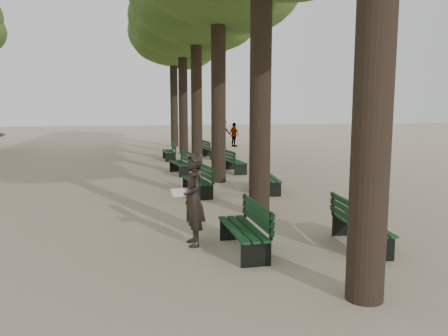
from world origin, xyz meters
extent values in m
plane|color=tan|center=(0.00, 0.00, 0.00)|extent=(120.00, 120.00, 0.00)
cylinder|color=#33261C|center=(1.50, -2.00, 3.75)|extent=(0.52, 0.52, 7.50)
cylinder|color=#33261C|center=(1.50, 3.00, 3.75)|extent=(0.52, 0.52, 7.50)
cylinder|color=#33261C|center=(1.50, 8.00, 3.75)|extent=(0.52, 0.52, 7.50)
cylinder|color=#33261C|center=(1.50, 13.00, 3.75)|extent=(0.52, 0.52, 7.50)
cylinder|color=#33261C|center=(1.50, 18.00, 3.75)|extent=(0.52, 0.52, 7.50)
ellipsoid|color=#32531C|center=(1.50, 18.00, 7.70)|extent=(6.00, 6.00, 4.50)
cylinder|color=#33261C|center=(1.50, 23.00, 3.75)|extent=(0.52, 0.52, 7.50)
ellipsoid|color=#32531C|center=(1.50, 23.00, 7.70)|extent=(6.00, 6.00, 4.50)
cube|color=black|center=(0.35, 0.30, 0.23)|extent=(0.55, 1.81, 0.45)
cube|color=black|center=(0.35, 0.30, 0.45)|extent=(0.57, 1.81, 0.04)
cube|color=black|center=(0.63, 0.31, 0.72)|extent=(0.07, 1.80, 0.40)
cube|color=black|center=(0.35, 5.77, 0.23)|extent=(0.73, 1.85, 0.45)
cube|color=black|center=(0.35, 5.77, 0.45)|extent=(0.75, 1.85, 0.04)
cube|color=black|center=(0.63, 5.80, 0.72)|extent=(0.25, 1.79, 0.40)
cube|color=black|center=(0.35, 10.09, 0.23)|extent=(0.76, 1.85, 0.45)
cube|color=black|center=(0.35, 10.09, 0.45)|extent=(0.78, 1.86, 0.04)
cube|color=black|center=(0.63, 10.13, 0.72)|extent=(0.29, 1.79, 0.40)
cube|color=black|center=(0.35, 15.04, 0.23)|extent=(0.52, 1.80, 0.45)
cube|color=black|center=(0.35, 15.04, 0.45)|extent=(0.54, 1.80, 0.04)
cube|color=black|center=(0.63, 15.04, 0.72)|extent=(0.04, 1.80, 0.40)
cube|color=black|center=(2.65, 0.09, 0.23)|extent=(0.68, 1.84, 0.45)
cube|color=black|center=(2.65, 0.09, 0.45)|extent=(0.70, 1.84, 0.04)
cube|color=black|center=(2.37, 0.12, 0.72)|extent=(0.21, 1.80, 0.40)
cube|color=black|center=(2.65, 5.81, 0.23)|extent=(0.72, 1.85, 0.45)
cube|color=black|center=(2.65, 5.81, 0.45)|extent=(0.74, 1.85, 0.04)
cube|color=black|center=(2.37, 5.84, 0.72)|extent=(0.25, 1.79, 0.40)
cube|color=black|center=(2.65, 10.15, 0.23)|extent=(0.64, 1.83, 0.45)
cube|color=black|center=(2.65, 10.15, 0.45)|extent=(0.66, 1.83, 0.04)
cube|color=black|center=(2.37, 10.13, 0.72)|extent=(0.16, 1.80, 0.40)
cube|color=black|center=(2.65, 15.54, 0.23)|extent=(0.65, 1.83, 0.45)
cube|color=black|center=(2.65, 15.54, 0.45)|extent=(0.67, 1.83, 0.04)
cube|color=black|center=(2.37, 15.52, 0.72)|extent=(0.17, 1.80, 0.40)
imported|color=black|center=(-0.46, 0.91, 0.90)|extent=(0.42, 0.75, 1.80)
cube|color=white|center=(-0.71, 0.91, 1.05)|extent=(0.37, 0.29, 0.12)
imported|color=#262628|center=(5.35, 24.92, 0.91)|extent=(1.22, 0.56, 1.82)
imported|color=#262628|center=(5.47, 21.89, 0.82)|extent=(0.69, 1.02, 1.65)
camera|label=1|loc=(-1.65, -7.22, 2.64)|focal=35.00mm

